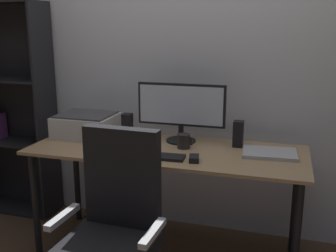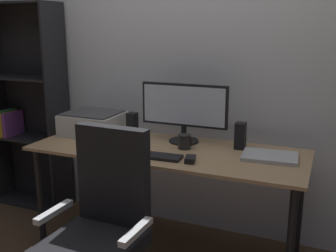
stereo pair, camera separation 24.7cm
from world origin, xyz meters
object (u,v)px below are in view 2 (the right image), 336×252
object	(u,v)px
bookshelf	(26,109)
speaker_left	(132,125)
monitor	(184,108)
keyboard	(158,156)
speaker_right	(240,136)
coffee_mug	(184,142)
laptop	(270,156)
desk	(167,161)
office_chair	(101,238)
mouse	(190,159)
printer	(93,123)

from	to	relation	value
bookshelf	speaker_left	bearing A→B (deg)	-7.77
monitor	keyboard	distance (m)	0.43
monitor	speaker_right	xyz separation A→B (m)	(0.38, -0.01, -0.14)
monitor	coffee_mug	xyz separation A→B (m)	(0.06, -0.14, -0.18)
keyboard	laptop	distance (m)	0.66
monitor	keyboard	size ratio (longest dim) A/B	2.05
desk	office_chair	bearing A→B (deg)	-95.61
mouse	printer	xyz separation A→B (m)	(-0.85, 0.31, 0.06)
coffee_mug	laptop	distance (m)	0.53
speaker_left	office_chair	bearing A→B (deg)	-72.85
bookshelf	printer	bearing A→B (deg)	-14.07
keyboard	coffee_mug	xyz separation A→B (m)	(0.08, 0.23, 0.04)
monitor	laptop	world-z (taller)	monitor
speaker_left	speaker_right	bearing A→B (deg)	0.00
speaker_right	bookshelf	bearing A→B (deg)	175.45
keyboard	office_chair	xyz separation A→B (m)	(-0.09, -0.51, -0.29)
mouse	coffee_mug	size ratio (longest dim) A/B	0.98
bookshelf	mouse	bearing A→B (deg)	-17.31
mouse	speaker_left	xyz separation A→B (m)	(-0.56, 0.36, 0.07)
office_chair	bookshelf	xyz separation A→B (m)	(-1.35, 1.02, 0.36)
coffee_mug	keyboard	bearing A→B (deg)	-109.65
mouse	office_chair	world-z (taller)	office_chair
mouse	speaker_right	distance (m)	0.42
keyboard	mouse	xyz separation A→B (m)	(0.20, 0.00, 0.01)
monitor	bookshelf	size ratio (longest dim) A/B	0.35
laptop	speaker_left	bearing A→B (deg)	168.80
laptop	speaker_left	xyz separation A→B (m)	(-0.98, 0.12, 0.07)
speaker_right	office_chair	size ratio (longest dim) A/B	0.17
printer	desk	bearing A→B (deg)	-11.62
laptop	speaker_right	xyz separation A→B (m)	(-0.21, 0.12, 0.07)
monitor	bookshelf	xyz separation A→B (m)	(-1.46, 0.14, -0.15)
coffee_mug	speaker_right	bearing A→B (deg)	22.22
monitor	laptop	xyz separation A→B (m)	(0.59, -0.13, -0.22)
speaker_left	laptop	bearing A→B (deg)	-6.99
desk	laptop	distance (m)	0.65
desk	keyboard	size ratio (longest dim) A/B	6.03
mouse	printer	size ratio (longest dim) A/B	0.24
keyboard	speaker_right	bearing A→B (deg)	38.95
speaker_left	printer	bearing A→B (deg)	-170.26
speaker_right	keyboard	bearing A→B (deg)	-138.26
laptop	office_chair	bearing A→B (deg)	-137.13
monitor	speaker_left	bearing A→B (deg)	-178.82
laptop	printer	size ratio (longest dim) A/B	0.80
laptop	bookshelf	world-z (taller)	bookshelf
speaker_right	laptop	bearing A→B (deg)	-30.11
desk	laptop	bearing A→B (deg)	5.40
laptop	speaker_right	distance (m)	0.25
printer	office_chair	xyz separation A→B (m)	(0.56, -0.83, -0.36)
desk	keyboard	xyz separation A→B (m)	(0.02, -0.19, 0.09)
mouse	laptop	bearing A→B (deg)	19.10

